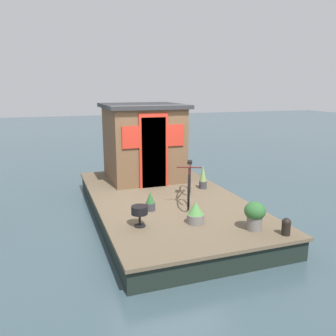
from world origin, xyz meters
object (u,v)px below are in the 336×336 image
Objects in this scene: potted_plant_basil at (196,213)px; potted_plant_rosemary at (255,214)px; charcoal_grill at (140,211)px; houseboat_cabin at (143,141)px; potted_plant_sage at (150,202)px; potted_plant_ivy at (203,177)px; bicycle at (189,183)px; mooring_bollard at (286,226)px.

potted_plant_basil is 1.03m from potted_plant_rosemary.
houseboat_cabin is at bearing -16.73° from charcoal_grill.
houseboat_cabin reaches higher than potted_plant_rosemary.
potted_plant_sage is 0.67× the size of potted_plant_ivy.
houseboat_cabin is at bearing 10.77° from bicycle.
charcoal_grill is at bearing 66.18° from potted_plant_rosemary.
bicycle is 1.92m from potted_plant_rosemary.
bicycle is 1.33m from potted_plant_basil.
houseboat_cabin reaches higher than charcoal_grill.
bicycle reaches higher than charcoal_grill.
potted_plant_ivy is 1.15× the size of potted_plant_rosemary.
potted_plant_rosemary is at bearing 174.61° from potted_plant_ivy.
houseboat_cabin is 7.11× the size of mooring_bollard.
potted_plant_sage is at bearing -29.58° from charcoal_grill.
potted_plant_basil reaches higher than charcoal_grill.
potted_plant_sage is (-0.35, 0.98, -0.21)m from bicycle.
potted_plant_rosemary is (-1.52, -1.40, 0.10)m from potted_plant_sage.
potted_plant_rosemary is (-2.58, 0.24, 0.01)m from potted_plant_ivy.
charcoal_grill is (-0.72, 0.41, 0.10)m from potted_plant_sage.
potted_plant_rosemary is (-1.87, -0.42, -0.11)m from bicycle.
charcoal_grill is at bearing 62.03° from mooring_bollard.
potted_plant_sage is (-2.52, 0.57, -0.81)m from houseboat_cabin.
potted_plant_sage is 0.77× the size of potted_plant_rosemary.
houseboat_cabin is 4.19× the size of potted_plant_rosemary.
mooring_bollard is (-2.94, -0.13, -0.12)m from potted_plant_ivy.
houseboat_cabin reaches higher than potted_plant_ivy.
potted_plant_ivy is 2.72m from charcoal_grill.
bicycle is at bearing 19.56° from mooring_bollard.
bicycle reaches higher than potted_plant_basil.
houseboat_cabin is 5.46× the size of potted_plant_sage.
houseboat_cabin is 5.29× the size of potted_plant_basil.
houseboat_cabin is at bearing 36.35° from potted_plant_ivy.
potted_plant_sage is 2.58m from mooring_bollard.
mooring_bollard is at bearing -117.97° from charcoal_grill.
houseboat_cabin is 3.52m from potted_plant_basil.
charcoal_grill is (-3.25, 0.98, -0.72)m from houseboat_cabin.
houseboat_cabin is 2.71m from potted_plant_sage.
potted_plant_rosemary is (-0.62, -0.82, 0.09)m from potted_plant_basil.
charcoal_grill reaches higher than mooring_bollard.
potted_plant_basil is 1.06× the size of charcoal_grill.
mooring_bollard is at bearing -133.94° from potted_plant_rosemary.
charcoal_grill is at bearing 79.54° from potted_plant_basil.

